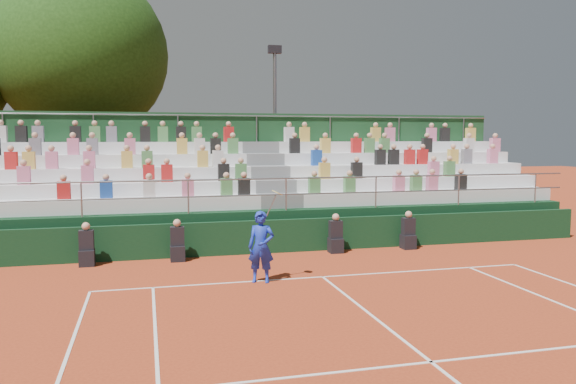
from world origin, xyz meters
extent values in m
plane|color=#AB3D1C|center=(0.00, 0.00, 0.00)|extent=(90.00, 90.00, 0.00)
cube|color=white|center=(0.00, 0.00, 0.01)|extent=(11.00, 0.06, 0.01)
cube|color=white|center=(0.00, -3.20, 0.01)|extent=(0.06, 6.40, 0.01)
cube|color=white|center=(0.00, -5.49, 0.01)|extent=(8.22, 0.06, 0.01)
cube|color=#0D311A|center=(0.00, 3.20, 0.50)|extent=(20.00, 0.15, 1.00)
cube|color=black|center=(-5.81, 2.75, 0.22)|extent=(0.40, 0.40, 0.44)
cube|color=black|center=(-5.81, 2.75, 0.70)|extent=(0.38, 0.25, 0.55)
sphere|color=tan|center=(-5.81, 2.75, 1.08)|extent=(0.22, 0.22, 0.22)
cube|color=black|center=(-3.40, 2.75, 0.22)|extent=(0.40, 0.40, 0.44)
cube|color=black|center=(-3.40, 2.75, 0.70)|extent=(0.38, 0.25, 0.55)
sphere|color=tan|center=(-3.40, 2.75, 1.08)|extent=(0.22, 0.22, 0.22)
cube|color=black|center=(1.29, 2.75, 0.22)|extent=(0.40, 0.40, 0.44)
cube|color=black|center=(1.29, 2.75, 0.70)|extent=(0.38, 0.25, 0.55)
sphere|color=tan|center=(1.29, 2.75, 1.08)|extent=(0.22, 0.22, 0.22)
cube|color=black|center=(3.68, 2.75, 0.22)|extent=(0.40, 0.40, 0.44)
cube|color=black|center=(3.68, 2.75, 0.70)|extent=(0.38, 0.25, 0.55)
sphere|color=tan|center=(3.68, 2.75, 1.08)|extent=(0.22, 0.22, 0.22)
cube|color=#0D311A|center=(0.00, 6.30, 0.60)|extent=(20.00, 5.20, 1.20)
cube|color=silver|center=(-5.35, 4.62, 1.41)|extent=(9.30, 0.85, 0.42)
cube|color=silver|center=(5.35, 4.62, 1.41)|extent=(9.30, 0.85, 0.42)
cube|color=slate|center=(0.00, 4.62, 1.41)|extent=(1.40, 0.85, 0.42)
cube|color=silver|center=(-5.35, 5.47, 1.83)|extent=(9.30, 0.85, 0.42)
cube|color=silver|center=(5.35, 5.47, 1.83)|extent=(9.30, 0.85, 0.42)
cube|color=slate|center=(0.00, 5.47, 1.83)|extent=(1.40, 0.85, 0.42)
cube|color=silver|center=(-5.35, 6.33, 2.25)|extent=(9.30, 0.85, 0.42)
cube|color=silver|center=(5.35, 6.33, 2.25)|extent=(9.30, 0.85, 0.42)
cube|color=slate|center=(0.00, 6.33, 2.25)|extent=(1.40, 0.85, 0.42)
cube|color=silver|center=(-5.35, 7.17, 2.67)|extent=(9.30, 0.85, 0.42)
cube|color=silver|center=(5.35, 7.17, 2.67)|extent=(9.30, 0.85, 0.42)
cube|color=slate|center=(0.00, 7.17, 2.67)|extent=(1.40, 0.85, 0.42)
cube|color=silver|center=(-5.35, 8.03, 3.09)|extent=(9.30, 0.85, 0.42)
cube|color=silver|center=(5.35, 8.03, 3.09)|extent=(9.30, 0.85, 0.42)
cube|color=slate|center=(0.00, 8.03, 3.09)|extent=(1.40, 0.85, 0.42)
cube|color=#194222|center=(0.00, 8.55, 2.20)|extent=(20.00, 0.12, 4.40)
cylinder|color=gray|center=(0.00, 3.75, 2.20)|extent=(20.00, 0.05, 0.05)
cylinder|color=gray|center=(0.00, 8.45, 4.30)|extent=(20.00, 0.05, 0.05)
cube|color=red|center=(-6.56, 4.47, 1.90)|extent=(0.36, 0.24, 0.56)
cube|color=#1E4CB2|center=(-5.37, 4.47, 1.90)|extent=(0.36, 0.24, 0.56)
cube|color=silver|center=(-4.12, 4.47, 1.90)|extent=(0.36, 0.24, 0.56)
cube|color=pink|center=(-2.96, 4.47, 1.90)|extent=(0.36, 0.24, 0.56)
cube|color=#4C8C4C|center=(-1.75, 4.47, 1.90)|extent=(0.36, 0.24, 0.56)
cube|color=black|center=(-1.19, 4.47, 1.90)|extent=(0.36, 0.24, 0.56)
cube|color=pink|center=(-7.79, 5.32, 2.32)|extent=(0.36, 0.24, 0.56)
cube|color=pink|center=(-5.97, 5.32, 2.32)|extent=(0.36, 0.24, 0.56)
cube|color=red|center=(-4.12, 5.32, 2.32)|extent=(0.36, 0.24, 0.56)
cube|color=red|center=(-3.55, 5.32, 2.32)|extent=(0.36, 0.24, 0.56)
cube|color=black|center=(-1.72, 5.32, 2.32)|extent=(0.36, 0.24, 0.56)
cube|color=#4C8C4C|center=(-1.15, 5.32, 2.32)|extent=(0.36, 0.24, 0.56)
cube|color=red|center=(-8.30, 6.17, 2.74)|extent=(0.36, 0.24, 0.56)
cube|color=gold|center=(-7.79, 6.17, 2.74)|extent=(0.36, 0.24, 0.56)
cube|color=pink|center=(-7.11, 6.17, 2.74)|extent=(0.36, 0.24, 0.56)
cube|color=pink|center=(-5.98, 6.17, 2.74)|extent=(0.36, 0.24, 0.56)
cube|color=gold|center=(-4.80, 6.17, 2.74)|extent=(0.36, 0.24, 0.56)
cube|color=#4C8C4C|center=(-4.15, 6.17, 2.74)|extent=(0.36, 0.24, 0.56)
cube|color=gold|center=(-2.32, 6.17, 2.74)|extent=(0.36, 0.24, 0.56)
cube|color=silver|center=(-1.79, 6.17, 2.74)|extent=(0.36, 0.24, 0.56)
cube|color=slate|center=(-7.73, 7.02, 3.16)|extent=(0.36, 0.24, 0.56)
cube|color=pink|center=(-6.55, 7.02, 3.16)|extent=(0.36, 0.24, 0.56)
cube|color=slate|center=(-5.94, 7.02, 3.16)|extent=(0.36, 0.24, 0.56)
cube|color=pink|center=(-4.71, 7.02, 3.16)|extent=(0.36, 0.24, 0.56)
cube|color=gold|center=(-2.95, 7.02, 3.16)|extent=(0.36, 0.24, 0.56)
cube|color=silver|center=(-2.34, 7.02, 3.16)|extent=(0.36, 0.24, 0.56)
cube|color=black|center=(-1.77, 7.02, 3.16)|extent=(0.36, 0.24, 0.56)
cube|color=#4C8C4C|center=(-1.15, 7.02, 3.16)|extent=(0.36, 0.24, 0.56)
cube|color=silver|center=(-8.94, 7.88, 3.58)|extent=(0.36, 0.24, 0.56)
cube|color=black|center=(-8.31, 7.88, 3.58)|extent=(0.36, 0.24, 0.56)
cube|color=slate|center=(-7.77, 7.88, 3.58)|extent=(0.36, 0.24, 0.56)
cube|color=black|center=(-6.56, 7.88, 3.58)|extent=(0.36, 0.24, 0.56)
cube|color=#4C8C4C|center=(-5.92, 7.88, 3.58)|extent=(0.36, 0.24, 0.56)
cube|color=slate|center=(-5.35, 7.88, 3.58)|extent=(0.36, 0.24, 0.56)
cube|color=black|center=(-4.20, 7.88, 3.58)|extent=(0.36, 0.24, 0.56)
cube|color=#4C8C4C|center=(-3.58, 7.88, 3.58)|extent=(0.36, 0.24, 0.56)
cube|color=black|center=(-2.93, 7.88, 3.58)|extent=(0.36, 0.24, 0.56)
cube|color=#4C8C4C|center=(-2.36, 7.88, 3.58)|extent=(0.36, 0.24, 0.56)
cube|color=red|center=(-1.17, 7.88, 3.58)|extent=(0.36, 0.24, 0.56)
cube|color=#4C8C4C|center=(1.14, 4.47, 1.90)|extent=(0.36, 0.24, 0.56)
cube|color=#4C8C4C|center=(2.36, 4.47, 1.90)|extent=(0.36, 0.24, 0.56)
cube|color=pink|center=(4.15, 4.47, 1.90)|extent=(0.36, 0.24, 0.56)
cube|color=#4C8C4C|center=(4.79, 4.47, 1.90)|extent=(0.36, 0.24, 0.56)
cube|color=pink|center=(5.40, 4.47, 1.90)|extent=(0.36, 0.24, 0.56)
cube|color=black|center=(6.51, 4.47, 1.90)|extent=(0.36, 0.24, 0.56)
cube|color=gold|center=(1.76, 5.32, 2.32)|extent=(0.36, 0.24, 0.56)
cube|color=black|center=(2.94, 5.32, 2.32)|extent=(0.36, 0.24, 0.56)
cube|color=pink|center=(5.91, 5.32, 2.32)|extent=(0.36, 0.24, 0.56)
cube|color=#4C8C4C|center=(6.55, 5.32, 2.32)|extent=(0.36, 0.24, 0.56)
cube|color=#1E4CB2|center=(1.73, 6.17, 2.74)|extent=(0.36, 0.24, 0.56)
cube|color=black|center=(4.19, 6.17, 2.74)|extent=(0.36, 0.24, 0.56)
cube|color=black|center=(4.73, 6.17, 2.74)|extent=(0.36, 0.24, 0.56)
cube|color=red|center=(5.37, 6.17, 2.74)|extent=(0.36, 0.24, 0.56)
cube|color=red|center=(5.90, 6.17, 2.74)|extent=(0.36, 0.24, 0.56)
cube|color=gold|center=(7.18, 6.17, 2.74)|extent=(0.36, 0.24, 0.56)
cube|color=slate|center=(7.77, 6.17, 2.74)|extent=(0.36, 0.24, 0.56)
cube|color=pink|center=(8.90, 6.17, 2.74)|extent=(0.36, 0.24, 0.56)
cube|color=black|center=(1.15, 7.02, 3.16)|extent=(0.36, 0.24, 0.56)
cube|color=gold|center=(2.34, 7.02, 3.16)|extent=(0.36, 0.24, 0.56)
cube|color=red|center=(3.57, 7.02, 3.16)|extent=(0.36, 0.24, 0.56)
cube|color=#4C8C4C|center=(4.11, 7.02, 3.16)|extent=(0.36, 0.24, 0.56)
cube|color=#4C8C4C|center=(4.73, 7.02, 3.16)|extent=(0.36, 0.24, 0.56)
cube|color=black|center=(6.53, 7.02, 3.16)|extent=(0.36, 0.24, 0.56)
cube|color=silver|center=(8.38, 7.02, 3.16)|extent=(0.36, 0.24, 0.56)
cube|color=pink|center=(9.58, 7.02, 3.16)|extent=(0.36, 0.24, 0.56)
cube|color=silver|center=(1.15, 7.88, 3.58)|extent=(0.36, 0.24, 0.56)
cube|color=gold|center=(1.77, 7.88, 3.58)|extent=(0.36, 0.24, 0.56)
cube|color=gold|center=(4.72, 7.88, 3.58)|extent=(0.36, 0.24, 0.56)
cube|color=pink|center=(5.34, 7.88, 3.58)|extent=(0.36, 0.24, 0.56)
cube|color=pink|center=(7.18, 7.88, 3.58)|extent=(0.36, 0.24, 0.56)
cube|color=black|center=(7.79, 7.88, 3.58)|extent=(0.36, 0.24, 0.56)
cube|color=gold|center=(8.98, 7.88, 3.58)|extent=(0.36, 0.24, 0.56)
imported|color=#1932BC|center=(-1.58, -0.10, 0.86)|extent=(0.73, 0.60, 1.72)
cylinder|color=gray|center=(-1.33, -0.10, 1.85)|extent=(0.26, 0.03, 0.51)
cylinder|color=#E5D866|center=(-1.18, -0.10, 2.15)|extent=(0.26, 0.28, 0.14)
cylinder|color=#3C2616|center=(-6.80, 13.09, 2.05)|extent=(0.50, 0.50, 4.10)
sphere|color=#183A0F|center=(-6.80, 13.09, 7.06)|extent=(7.38, 7.38, 7.38)
cylinder|color=gray|center=(1.55, 12.03, 3.62)|extent=(0.16, 0.16, 7.24)
cube|color=black|center=(1.55, 12.03, 7.41)|extent=(0.60, 0.25, 0.35)
camera|label=1|loc=(-4.21, -13.05, 3.46)|focal=35.00mm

